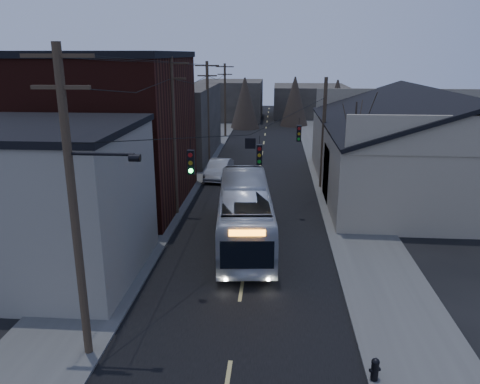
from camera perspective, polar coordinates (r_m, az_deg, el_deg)
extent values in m
cube|color=black|center=(41.95, 2.38, 2.53)|extent=(9.00, 110.00, 0.02)
cube|color=#474744|center=(42.65, -6.38, 2.74)|extent=(4.00, 110.00, 0.12)
cube|color=#474744|center=(42.23, 11.24, 2.38)|extent=(4.00, 110.00, 0.12)
cube|color=gray|center=(23.23, -22.37, -1.41)|extent=(8.00, 8.00, 7.00)
cube|color=black|center=(33.13, -15.87, 6.95)|extent=(10.00, 12.00, 10.00)
cube|color=#312D27|center=(48.40, -8.73, 8.44)|extent=(9.00, 14.00, 7.00)
cube|color=gray|center=(38.30, 22.01, 3.79)|extent=(16.00, 20.00, 5.00)
cube|color=black|center=(36.69, 16.61, 9.83)|extent=(8.16, 20.60, 2.86)
cube|color=#312D27|center=(76.38, -1.19, 11.16)|extent=(10.00, 12.00, 6.00)
cube|color=#312D27|center=(81.24, 8.50, 10.96)|extent=(12.00, 14.00, 5.00)
cone|color=black|center=(31.79, 13.60, 4.17)|extent=(0.40, 0.40, 7.20)
cylinder|color=#382B1E|center=(15.88, -19.56, -2.47)|extent=(0.28, 0.28, 10.50)
cube|color=#382B1E|center=(15.10, -21.38, 15.22)|extent=(2.20, 0.12, 0.12)
cylinder|color=#382B1E|center=(29.84, -8.07, 6.42)|extent=(0.28, 0.28, 10.00)
cube|color=#382B1E|center=(29.39, -8.44, 15.28)|extent=(2.20, 0.12, 0.12)
cylinder|color=#382B1E|center=(44.48, -3.94, 9.52)|extent=(0.28, 0.28, 9.50)
cube|color=#382B1E|center=(44.16, -4.05, 15.13)|extent=(2.20, 0.12, 0.12)
cylinder|color=#382B1E|center=(59.30, -1.83, 11.06)|extent=(0.28, 0.28, 9.00)
cube|color=#382B1E|center=(59.05, -1.87, 15.02)|extent=(2.20, 0.12, 0.12)
cylinder|color=#382B1E|center=(36.35, 10.13, 6.93)|extent=(0.28, 0.28, 8.50)
cube|color=black|center=(18.97, -5.99, 3.62)|extent=(0.28, 0.20, 1.00)
cube|color=black|center=(23.20, 2.38, 4.56)|extent=(0.28, 0.20, 1.00)
cube|color=black|center=(29.10, 7.19, 7.10)|extent=(0.28, 0.20, 1.00)
imported|color=#B1B6BE|center=(26.05, 0.59, -2.55)|extent=(3.73, 11.95, 3.28)
imported|color=#929599|center=(39.44, -2.58, 2.78)|extent=(2.11, 4.92, 1.58)
cylinder|color=black|center=(16.54, 16.10, -20.25)|extent=(0.25, 0.25, 0.62)
sphere|color=black|center=(16.34, 16.20, -19.30)|extent=(0.27, 0.27, 0.27)
cylinder|color=black|center=(16.51, 16.12, -20.11)|extent=(0.38, 0.22, 0.12)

